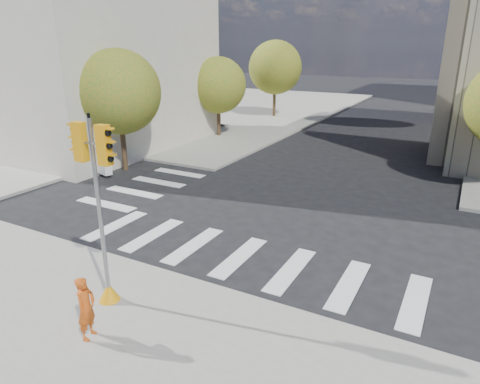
# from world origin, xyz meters

# --- Properties ---
(ground) EXTENTS (160.00, 160.00, 0.00)m
(ground) POSITION_xyz_m (0.00, 0.00, 0.00)
(ground) COLOR black
(ground) RESTS_ON ground
(sidewalk_far_left) EXTENTS (28.00, 40.00, 0.15)m
(sidewalk_far_left) POSITION_xyz_m (-20.00, 26.00, 0.07)
(sidewalk_far_left) COLOR gray
(sidewalk_far_left) RESTS_ON ground
(classical_building) EXTENTS (19.00, 15.00, 12.70)m
(classical_building) POSITION_xyz_m (-20.00, 8.00, 6.44)
(classical_building) COLOR beige
(classical_building) RESTS_ON ground
(tree_lw_near) EXTENTS (4.40, 4.40, 6.41)m
(tree_lw_near) POSITION_xyz_m (-10.50, 4.00, 4.20)
(tree_lw_near) COLOR #382616
(tree_lw_near) RESTS_ON ground
(tree_lw_mid) EXTENTS (4.00, 4.00, 5.77)m
(tree_lw_mid) POSITION_xyz_m (-10.50, 14.00, 3.76)
(tree_lw_mid) COLOR #382616
(tree_lw_mid) RESTS_ON ground
(tree_lw_far) EXTENTS (4.80, 4.80, 6.95)m
(tree_lw_far) POSITION_xyz_m (-10.50, 24.00, 4.54)
(tree_lw_far) COLOR #382616
(tree_lw_far) RESTS_ON ground
(traffic_signal) EXTENTS (1.06, 0.56, 4.95)m
(traffic_signal) POSITION_xyz_m (-1.85, -6.00, 2.27)
(traffic_signal) COLOR orange
(traffic_signal) RESTS_ON sidewalk_near
(photographer) EXTENTS (0.51, 0.64, 1.55)m
(photographer) POSITION_xyz_m (-1.16, -7.34, 0.92)
(photographer) COLOR #C24B12
(photographer) RESTS_ON sidewalk_near
(planter_wall) EXTENTS (5.84, 2.20, 0.50)m
(planter_wall) POSITION_xyz_m (-13.00, 3.31, 0.40)
(planter_wall) COLOR silver
(planter_wall) RESTS_ON sidewalk_left_near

